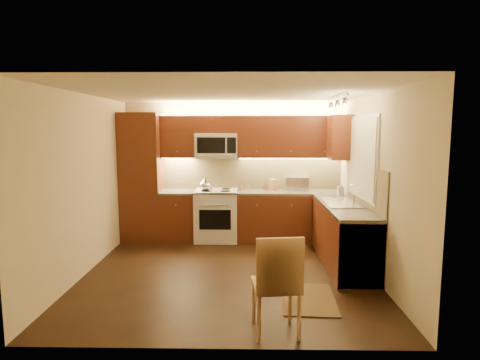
{
  "coord_description": "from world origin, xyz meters",
  "views": [
    {
      "loc": [
        0.26,
        -5.49,
        2.02
      ],
      "look_at": [
        0.15,
        0.55,
        1.25
      ],
      "focal_mm": 30.13,
      "sensor_mm": 36.0,
      "label": 1
    }
  ],
  "objects_px": {
    "toaster_oven": "(298,183)",
    "soap_bottle": "(341,188)",
    "stove": "(216,215)",
    "sink": "(342,198)",
    "kettle": "(205,184)",
    "knife_block": "(273,185)",
    "microwave": "(216,145)",
    "dining_chair": "(276,283)"
  },
  "relations": [
    {
      "from": "microwave",
      "to": "kettle",
      "type": "relative_size",
      "value": 3.1
    },
    {
      "from": "stove",
      "to": "microwave",
      "type": "height_order",
      "value": "microwave"
    },
    {
      "from": "dining_chair",
      "to": "knife_block",
      "type": "bearing_deg",
      "value": 80.29
    },
    {
      "from": "stove",
      "to": "knife_block",
      "type": "xyz_separation_m",
      "value": [
        1.03,
        0.12,
        0.54
      ]
    },
    {
      "from": "soap_bottle",
      "to": "toaster_oven",
      "type": "bearing_deg",
      "value": 134.93
    },
    {
      "from": "toaster_oven",
      "to": "soap_bottle",
      "type": "bearing_deg",
      "value": -28.11
    },
    {
      "from": "microwave",
      "to": "sink",
      "type": "distance_m",
      "value": 2.48
    },
    {
      "from": "kettle",
      "to": "soap_bottle",
      "type": "distance_m",
      "value": 2.36
    },
    {
      "from": "kettle",
      "to": "stove",
      "type": "bearing_deg",
      "value": 4.65
    },
    {
      "from": "sink",
      "to": "kettle",
      "type": "xyz_separation_m",
      "value": [
        -2.19,
        1.03,
        0.07
      ]
    },
    {
      "from": "toaster_oven",
      "to": "knife_block",
      "type": "height_order",
      "value": "toaster_oven"
    },
    {
      "from": "toaster_oven",
      "to": "stove",
      "type": "bearing_deg",
      "value": -162.39
    },
    {
      "from": "knife_block",
      "to": "soap_bottle",
      "type": "height_order",
      "value": "soap_bottle"
    },
    {
      "from": "sink",
      "to": "knife_block",
      "type": "xyz_separation_m",
      "value": [
        -0.97,
        1.24,
        0.03
      ]
    },
    {
      "from": "dining_chair",
      "to": "toaster_oven",
      "type": "bearing_deg",
      "value": 73.01
    },
    {
      "from": "knife_block",
      "to": "microwave",
      "type": "bearing_deg",
      "value": 156.02
    },
    {
      "from": "dining_chair",
      "to": "soap_bottle",
      "type": "bearing_deg",
      "value": 59.8
    },
    {
      "from": "stove",
      "to": "microwave",
      "type": "xyz_separation_m",
      "value": [
        0.0,
        0.14,
        1.26
      ]
    },
    {
      "from": "microwave",
      "to": "toaster_oven",
      "type": "xyz_separation_m",
      "value": [
        1.49,
        0.06,
        -0.7
      ]
    },
    {
      "from": "knife_block",
      "to": "stove",
      "type": "bearing_deg",
      "value": 163.48
    },
    {
      "from": "stove",
      "to": "dining_chair",
      "type": "bearing_deg",
      "value": -75.78
    },
    {
      "from": "microwave",
      "to": "toaster_oven",
      "type": "distance_m",
      "value": 1.65
    },
    {
      "from": "stove",
      "to": "microwave",
      "type": "relative_size",
      "value": 1.21
    },
    {
      "from": "dining_chair",
      "to": "sink",
      "type": "bearing_deg",
      "value": 55.86
    },
    {
      "from": "microwave",
      "to": "sink",
      "type": "bearing_deg",
      "value": -32.21
    },
    {
      "from": "soap_bottle",
      "to": "dining_chair",
      "type": "relative_size",
      "value": 0.21
    },
    {
      "from": "toaster_oven",
      "to": "soap_bottle",
      "type": "xyz_separation_m",
      "value": [
        0.67,
        -0.53,
        -0.02
      ]
    },
    {
      "from": "knife_block",
      "to": "dining_chair",
      "type": "relative_size",
      "value": 0.2
    },
    {
      "from": "kettle",
      "to": "sink",
      "type": "bearing_deg",
      "value": -46.05
    },
    {
      "from": "stove",
      "to": "kettle",
      "type": "bearing_deg",
      "value": -154.51
    },
    {
      "from": "microwave",
      "to": "kettle",
      "type": "bearing_deg",
      "value": -130.43
    },
    {
      "from": "soap_bottle",
      "to": "dining_chair",
      "type": "distance_m",
      "value": 3.32
    },
    {
      "from": "sink",
      "to": "dining_chair",
      "type": "bearing_deg",
      "value": -117.52
    },
    {
      "from": "stove",
      "to": "toaster_oven",
      "type": "xyz_separation_m",
      "value": [
        1.49,
        0.19,
        0.56
      ]
    },
    {
      "from": "kettle",
      "to": "knife_block",
      "type": "bearing_deg",
      "value": -11.14
    },
    {
      "from": "stove",
      "to": "soap_bottle",
      "type": "relative_size",
      "value": 4.29
    },
    {
      "from": "sink",
      "to": "soap_bottle",
      "type": "distance_m",
      "value": 0.81
    },
    {
      "from": "microwave",
      "to": "kettle",
      "type": "distance_m",
      "value": 0.74
    },
    {
      "from": "toaster_oven",
      "to": "soap_bottle",
      "type": "height_order",
      "value": "toaster_oven"
    },
    {
      "from": "kettle",
      "to": "soap_bottle",
      "type": "bearing_deg",
      "value": -26.73
    },
    {
      "from": "sink",
      "to": "soap_bottle",
      "type": "bearing_deg",
      "value": 78.7
    },
    {
      "from": "sink",
      "to": "toaster_oven",
      "type": "xyz_separation_m",
      "value": [
        -0.51,
        1.32,
        0.05
      ]
    }
  ]
}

